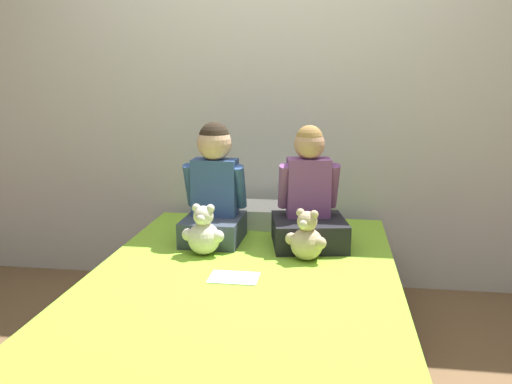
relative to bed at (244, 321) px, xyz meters
name	(u,v)px	position (x,y,z in m)	size (l,w,h in m)	color
ground_plane	(244,367)	(0.00, 0.00, -0.22)	(14.00, 14.00, 0.00)	brown
wall_behind_bed	(273,83)	(0.00, 1.10, 1.03)	(8.00, 0.06, 2.50)	silver
bed	(244,321)	(0.00, 0.00, 0.00)	(1.35, 1.97, 0.45)	brown
child_on_left	(214,190)	(-0.23, 0.46, 0.49)	(0.32, 0.34, 0.62)	#384251
child_on_right	(309,203)	(0.26, 0.46, 0.45)	(0.41, 0.41, 0.60)	black
teddy_bear_held_by_left_child	(204,233)	(-0.23, 0.22, 0.33)	(0.21, 0.16, 0.25)	silver
teddy_bear_held_by_right_child	(307,239)	(0.26, 0.22, 0.33)	(0.19, 0.15, 0.24)	#D1B78E
pillow_at_headboard	(266,215)	(0.00, 0.80, 0.28)	(0.49, 0.31, 0.11)	white
sign_card	(234,278)	(-0.03, -0.06, 0.23)	(0.21, 0.15, 0.00)	white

